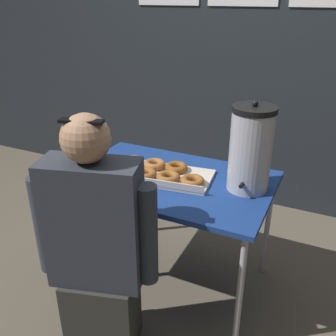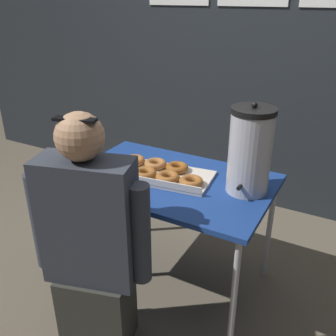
{
  "view_description": "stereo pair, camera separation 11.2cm",
  "coord_description": "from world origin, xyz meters",
  "px_view_note": "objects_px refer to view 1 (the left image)",
  "views": [
    {
      "loc": [
        0.79,
        -1.7,
        1.65
      ],
      "look_at": [
        -0.02,
        0.0,
        0.78
      ],
      "focal_mm": 40.0,
      "sensor_mm": 36.0,
      "label": 1
    },
    {
      "loc": [
        0.89,
        -1.65,
        1.65
      ],
      "look_at": [
        -0.02,
        0.0,
        0.78
      ],
      "focal_mm": 40.0,
      "sensor_mm": 36.0,
      "label": 2
    }
  ],
  "objects_px": {
    "person_seated": "(97,250)",
    "coffee_urn": "(251,149)",
    "donut_box": "(157,172)",
    "cell_phone": "(87,174)"
  },
  "relations": [
    {
      "from": "person_seated",
      "to": "coffee_urn",
      "type": "bearing_deg",
      "value": -144.86
    },
    {
      "from": "donut_box",
      "to": "person_seated",
      "type": "bearing_deg",
      "value": -99.92
    },
    {
      "from": "donut_box",
      "to": "cell_phone",
      "type": "distance_m",
      "value": 0.41
    },
    {
      "from": "person_seated",
      "to": "cell_phone",
      "type": "bearing_deg",
      "value": -65.81
    },
    {
      "from": "cell_phone",
      "to": "person_seated",
      "type": "xyz_separation_m",
      "value": [
        0.35,
        -0.41,
        -0.14
      ]
    },
    {
      "from": "donut_box",
      "to": "coffee_urn",
      "type": "distance_m",
      "value": 0.54
    },
    {
      "from": "donut_box",
      "to": "cell_phone",
      "type": "bearing_deg",
      "value": -165.42
    },
    {
      "from": "donut_box",
      "to": "cell_phone",
      "type": "relative_size",
      "value": 4.24
    },
    {
      "from": "donut_box",
      "to": "cell_phone",
      "type": "xyz_separation_m",
      "value": [
        -0.38,
        -0.15,
        -0.02
      ]
    },
    {
      "from": "coffee_urn",
      "to": "person_seated",
      "type": "height_order",
      "value": "person_seated"
    }
  ]
}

